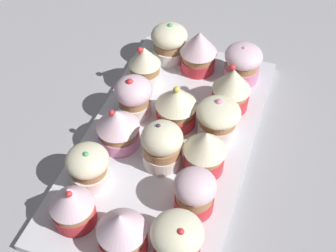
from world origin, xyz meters
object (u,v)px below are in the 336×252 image
cupcake_0 (177,239)px  cupcake_15 (169,42)px  cupcake_14 (145,65)px  cupcake_4 (232,88)px  cupcake_6 (122,231)px  cupcake_11 (88,166)px  cupcake_3 (218,119)px  cupcake_2 (205,150)px  cupcake_1 (195,192)px  cupcake_8 (178,106)px  cupcake_9 (199,50)px  baking_tray (168,142)px  cupcake_13 (134,96)px  cupcake_5 (243,63)px  cupcake_7 (162,145)px  cupcake_10 (72,204)px  cupcake_12 (118,127)px

cupcake_0 → cupcake_15: same height
cupcake_14 → cupcake_4: bearing=-92.9°
cupcake_6 → cupcake_11: cupcake_6 is taller
cupcake_3 → cupcake_14: cupcake_14 is taller
cupcake_3 → cupcake_15: bearing=41.0°
cupcake_11 → cupcake_15: size_ratio=0.92×
cupcake_2 → cupcake_11: (-7.28, 14.15, -0.70)cm
cupcake_1 → cupcake_8: 15.40cm
cupcake_6 → cupcake_9: cupcake_9 is taller
baking_tray → cupcake_0: (-16.85, -7.12, 4.10)cm
cupcake_0 → cupcake_13: cupcake_13 is taller
cupcake_13 → cupcake_5: bearing=-45.8°
baking_tray → cupcake_0: bearing=-157.1°
cupcake_11 → cupcake_9: bearing=-14.4°
cupcake_5 → cupcake_13: 19.47cm
baking_tray → cupcake_7: 6.01cm
cupcake_0 → cupcake_15: size_ratio=0.99×
baking_tray → cupcake_11: (-10.59, 7.62, 3.81)cm
cupcake_10 → cupcake_6: bearing=-100.3°
cupcake_1 → cupcake_3: 13.53cm
cupcake_10 → cupcake_15: size_ratio=1.04×
baking_tray → cupcake_7: bearing=-171.6°
cupcake_13 → cupcake_7: bearing=-136.0°
cupcake_8 → cupcake_12: size_ratio=1.07×
baking_tray → cupcake_4: bearing=-34.7°
cupcake_13 → cupcake_3: bearing=-90.0°
cupcake_3 → cupcake_4: bearing=-3.3°
cupcake_9 → cupcake_14: same height
cupcake_13 → cupcake_14: cupcake_14 is taller
baking_tray → cupcake_6: cupcake_6 is taller
cupcake_9 → cupcake_8: bearing=-176.7°
cupcake_11 → cupcake_14: 21.36cm
cupcake_7 → cupcake_6: bearing=180.0°
cupcake_1 → cupcake_15: 31.27cm
cupcake_12 → cupcake_8: bearing=-45.2°
cupcake_7 → cupcake_15: (22.47, 6.86, -0.19)cm
cupcake_4 → cupcake_11: size_ratio=1.23×
cupcake_12 → cupcake_13: size_ratio=0.97×
cupcake_5 → cupcake_14: 16.28cm
cupcake_7 → cupcake_10: (-12.68, 7.37, -0.08)cm
cupcake_2 → cupcake_15: 25.08cm
cupcake_4 → cupcake_7: size_ratio=1.08×
cupcake_7 → cupcake_14: (14.96, 8.49, 0.07)cm
cupcake_7 → cupcake_14: cupcake_14 is taller
cupcake_11 → cupcake_15: (28.86, -1.38, 0.26)cm
cupcake_3 → cupcake_9: 15.29cm
cupcake_4 → cupcake_8: (-6.27, 6.74, -0.25)cm
cupcake_0 → cupcake_6: cupcake_6 is taller
cupcake_6 → cupcake_12: cupcake_6 is taller
cupcake_7 → cupcake_11: cupcake_7 is taller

